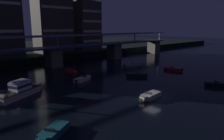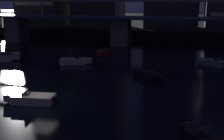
{
  "view_description": "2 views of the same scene",
  "coord_description": "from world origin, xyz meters",
  "px_view_note": "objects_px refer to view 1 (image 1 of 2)",
  "views": [
    {
      "loc": [
        -28.06,
        -20.33,
        11.87
      ],
      "look_at": [
        1.65,
        12.28,
        2.54
      ],
      "focal_mm": 32.96,
      "sensor_mm": 36.0,
      "label": 1
    },
    {
      "loc": [
        12.95,
        -24.05,
        9.78
      ],
      "look_at": [
        4.41,
        10.57,
        0.97
      ],
      "focal_mm": 47.0,
      "sensor_mm": 36.0,
      "label": 2
    }
  ],
  "objects_px": {
    "speedboat_mid_left": "(132,65)",
    "speedboat_mid_center": "(53,132)",
    "tower_east_tall": "(83,26)",
    "cabin_cruiser_near_left": "(19,91)",
    "river_bridge": "(54,53)",
    "speedboat_near_right": "(71,71)",
    "speedboat_far_right": "(174,69)",
    "speedboat_mid_right": "(82,79)",
    "speedboat_far_center": "(136,75)",
    "speedboat_far_left": "(219,84)",
    "speedboat_near_center": "(150,95)"
  },
  "relations": [
    {
      "from": "cabin_cruiser_near_left",
      "to": "speedboat_far_center",
      "type": "distance_m",
      "value": 26.27
    },
    {
      "from": "river_bridge",
      "to": "speedboat_far_right",
      "type": "distance_m",
      "value": 35.01
    },
    {
      "from": "speedboat_far_right",
      "to": "speedboat_far_center",
      "type": "bearing_deg",
      "value": 169.75
    },
    {
      "from": "river_bridge",
      "to": "cabin_cruiser_near_left",
      "type": "bearing_deg",
      "value": -129.37
    },
    {
      "from": "river_bridge",
      "to": "speedboat_far_right",
      "type": "relative_size",
      "value": 20.21
    },
    {
      "from": "speedboat_far_right",
      "to": "speedboat_mid_left",
      "type": "bearing_deg",
      "value": 110.72
    },
    {
      "from": "river_bridge",
      "to": "speedboat_mid_right",
      "type": "xyz_separation_m",
      "value": [
        -3.06,
        -19.42,
        -3.77
      ]
    },
    {
      "from": "cabin_cruiser_near_left",
      "to": "speedboat_near_right",
      "type": "distance_m",
      "value": 19.18
    },
    {
      "from": "river_bridge",
      "to": "tower_east_tall",
      "type": "height_order",
      "value": "tower_east_tall"
    },
    {
      "from": "speedboat_near_center",
      "to": "tower_east_tall",
      "type": "bearing_deg",
      "value": 66.34
    },
    {
      "from": "speedboat_far_left",
      "to": "speedboat_near_right",
      "type": "bearing_deg",
      "value": 117.13
    },
    {
      "from": "speedboat_near_right",
      "to": "speedboat_mid_center",
      "type": "bearing_deg",
      "value": -124.9
    },
    {
      "from": "speedboat_far_right",
      "to": "cabin_cruiser_near_left",
      "type": "bearing_deg",
      "value": 170.66
    },
    {
      "from": "speedboat_near_right",
      "to": "speedboat_far_right",
      "type": "xyz_separation_m",
      "value": [
        22.45,
        -16.37,
        0.0
      ]
    },
    {
      "from": "speedboat_far_left",
      "to": "speedboat_far_right",
      "type": "distance_m",
      "value": 15.84
    },
    {
      "from": "speedboat_mid_center",
      "to": "speedboat_far_center",
      "type": "distance_m",
      "value": 30.19
    },
    {
      "from": "speedboat_mid_center",
      "to": "speedboat_near_center",
      "type": "bearing_deg",
      "value": 1.02
    },
    {
      "from": "tower_east_tall",
      "to": "speedboat_near_right",
      "type": "bearing_deg",
      "value": -129.57
    },
    {
      "from": "river_bridge",
      "to": "speedboat_near_right",
      "type": "bearing_deg",
      "value": -93.75
    },
    {
      "from": "speedboat_near_center",
      "to": "speedboat_far_right",
      "type": "relative_size",
      "value": 1.01
    },
    {
      "from": "speedboat_far_center",
      "to": "speedboat_far_right",
      "type": "height_order",
      "value": "same"
    },
    {
      "from": "river_bridge",
      "to": "speedboat_near_right",
      "type": "distance_m",
      "value": 11.47
    },
    {
      "from": "speedboat_mid_right",
      "to": "river_bridge",
      "type": "bearing_deg",
      "value": 81.05
    },
    {
      "from": "speedboat_near_center",
      "to": "speedboat_far_center",
      "type": "xyz_separation_m",
      "value": [
        9.75,
        11.64,
        0.0
      ]
    },
    {
      "from": "speedboat_near_right",
      "to": "speedboat_mid_right",
      "type": "distance_m",
      "value": 8.93
    },
    {
      "from": "speedboat_mid_left",
      "to": "speedboat_far_left",
      "type": "height_order",
      "value": "same"
    },
    {
      "from": "river_bridge",
      "to": "speedboat_mid_center",
      "type": "height_order",
      "value": "river_bridge"
    },
    {
      "from": "cabin_cruiser_near_left",
      "to": "speedboat_far_right",
      "type": "distance_m",
      "value": 39.33
    },
    {
      "from": "speedboat_far_left",
      "to": "speedboat_far_right",
      "type": "relative_size",
      "value": 0.89
    },
    {
      "from": "cabin_cruiser_near_left",
      "to": "speedboat_far_center",
      "type": "relative_size",
      "value": 2.03
    },
    {
      "from": "speedboat_near_center",
      "to": "speedboat_far_center",
      "type": "relative_size",
      "value": 1.17
    },
    {
      "from": "speedboat_far_left",
      "to": "speedboat_far_center",
      "type": "distance_m",
      "value": 17.77
    },
    {
      "from": "speedboat_mid_right",
      "to": "speedboat_far_left",
      "type": "xyz_separation_m",
      "value": [
        18.09,
        -22.1,
        0.0
      ]
    },
    {
      "from": "speedboat_near_center",
      "to": "speedboat_far_left",
      "type": "xyz_separation_m",
      "value": [
        15.9,
        -5.04,
        0.0
      ]
    },
    {
      "from": "speedboat_near_right",
      "to": "tower_east_tall",
      "type": "bearing_deg",
      "value": 50.43
    },
    {
      "from": "speedboat_far_left",
      "to": "speedboat_far_center",
      "type": "xyz_separation_m",
      "value": [
        -6.15,
        16.67,
        0.0
      ]
    },
    {
      "from": "tower_east_tall",
      "to": "speedboat_far_right",
      "type": "height_order",
      "value": "tower_east_tall"
    },
    {
      "from": "tower_east_tall",
      "to": "cabin_cruiser_near_left",
      "type": "relative_size",
      "value": 2.21
    },
    {
      "from": "speedboat_mid_left",
      "to": "speedboat_far_right",
      "type": "xyz_separation_m",
      "value": [
        4.38,
        -11.59,
        0.0
      ]
    },
    {
      "from": "cabin_cruiser_near_left",
      "to": "speedboat_far_left",
      "type": "xyz_separation_m",
      "value": [
        32.1,
        -20.73,
        -0.64
      ]
    },
    {
      "from": "river_bridge",
      "to": "cabin_cruiser_near_left",
      "type": "distance_m",
      "value": 27.08
    },
    {
      "from": "river_bridge",
      "to": "tower_east_tall",
      "type": "xyz_separation_m",
      "value": [
        22.9,
        17.76,
        7.94
      ]
    },
    {
      "from": "speedboat_far_left",
      "to": "speedboat_far_center",
      "type": "height_order",
      "value": "same"
    },
    {
      "from": "tower_east_tall",
      "to": "speedboat_near_center",
      "type": "distance_m",
      "value": 60.37
    },
    {
      "from": "cabin_cruiser_near_left",
      "to": "river_bridge",
      "type": "bearing_deg",
      "value": 50.63
    },
    {
      "from": "speedboat_near_center",
      "to": "speedboat_mid_right",
      "type": "distance_m",
      "value": 17.2
    },
    {
      "from": "speedboat_mid_left",
      "to": "speedboat_mid_center",
      "type": "xyz_separation_m",
      "value": [
        -36.2,
        -21.22,
        0.0
      ]
    },
    {
      "from": "tower_east_tall",
      "to": "speedboat_mid_center",
      "type": "bearing_deg",
      "value": -127.42
    },
    {
      "from": "tower_east_tall",
      "to": "speedboat_near_right",
      "type": "height_order",
      "value": "tower_east_tall"
    },
    {
      "from": "tower_east_tall",
      "to": "speedboat_far_left",
      "type": "xyz_separation_m",
      "value": [
        -7.87,
        -59.29,
        -11.71
      ]
    }
  ]
}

